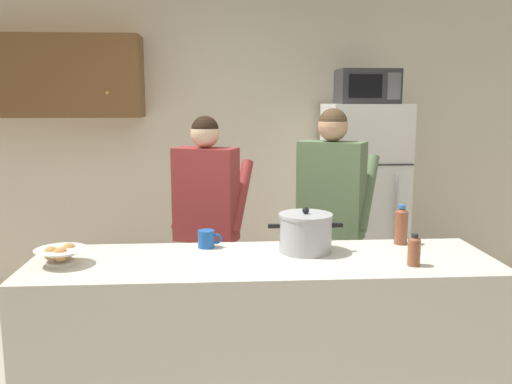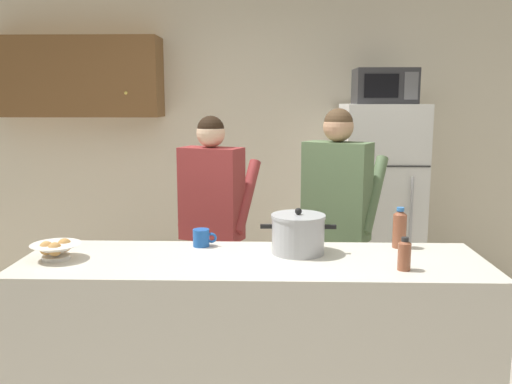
% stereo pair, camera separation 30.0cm
% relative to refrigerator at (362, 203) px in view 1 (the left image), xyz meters
% --- Properties ---
extents(back_wall_unit, '(6.00, 0.48, 2.60)m').
position_rel_refrigerator_xyz_m(back_wall_unit, '(-1.24, 0.42, 0.55)').
color(back_wall_unit, beige).
rests_on(back_wall_unit, ground).
extents(kitchen_island, '(2.34, 0.68, 0.92)m').
position_rel_refrigerator_xyz_m(kitchen_island, '(-1.00, -1.85, -0.38)').
color(kitchen_island, silver).
rests_on(kitchen_island, ground).
extents(refrigerator, '(0.64, 0.68, 1.68)m').
position_rel_refrigerator_xyz_m(refrigerator, '(0.00, 0.00, 0.00)').
color(refrigerator, white).
rests_on(refrigerator, ground).
extents(microwave, '(0.48, 0.37, 0.28)m').
position_rel_refrigerator_xyz_m(microwave, '(0.00, -0.02, 0.98)').
color(microwave, '#2D2D30').
rests_on(microwave, refrigerator).
extents(person_near_pot, '(0.59, 0.54, 1.61)m').
position_rel_refrigerator_xyz_m(person_near_pot, '(-1.30, -0.92, 0.16)').
color(person_near_pot, black).
rests_on(person_near_pot, ground).
extents(person_by_sink, '(0.62, 0.58, 1.66)m').
position_rel_refrigerator_xyz_m(person_by_sink, '(-0.48, -1.00, 0.20)').
color(person_by_sink, '#33384C').
rests_on(person_by_sink, ground).
extents(cooking_pot, '(0.39, 0.28, 0.24)m').
position_rel_refrigerator_xyz_m(cooking_pot, '(-0.76, -1.73, 0.18)').
color(cooking_pot, '#ADAFB5').
rests_on(cooking_pot, kitchen_island).
extents(coffee_mug, '(0.13, 0.09, 0.10)m').
position_rel_refrigerator_xyz_m(coffee_mug, '(-1.29, -1.61, 0.13)').
color(coffee_mug, '#1E59B2').
rests_on(coffee_mug, kitchen_island).
extents(bread_bowl, '(0.25, 0.25, 0.10)m').
position_rel_refrigerator_xyz_m(bread_bowl, '(-1.98, -1.89, 0.13)').
color(bread_bowl, white).
rests_on(bread_bowl, kitchen_island).
extents(bottle_near_edge, '(0.06, 0.06, 0.16)m').
position_rel_refrigerator_xyz_m(bottle_near_edge, '(-0.28, -2.01, 0.16)').
color(bottle_near_edge, brown).
rests_on(bottle_near_edge, kitchen_island).
extents(bottle_mid_counter, '(0.07, 0.07, 0.22)m').
position_rel_refrigerator_xyz_m(bottle_mid_counter, '(-0.21, -1.61, 0.19)').
color(bottle_mid_counter, brown).
rests_on(bottle_mid_counter, kitchen_island).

